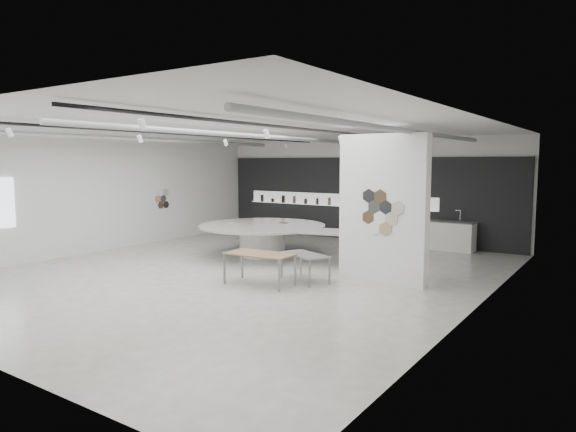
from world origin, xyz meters
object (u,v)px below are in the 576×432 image
Objects in this scene: sample_table_wood at (259,256)px; sample_table_stone at (305,256)px; kitchen_counter at (449,236)px; display_island at (264,236)px; partition_column at (383,209)px.

sample_table_wood is 1.16m from sample_table_stone.
kitchen_counter is at bearing 76.43° from sample_table_stone.
sample_table_stone is (2.84, -2.13, -0.03)m from display_island.
partition_column is 0.65× the size of display_island.
display_island is at bearing 165.35° from partition_column.
sample_table_stone is at bearing -149.06° from partition_column.
partition_column is 2.09× the size of kitchen_counter.
sample_table_wood is at bearing -127.23° from sample_table_stone.
display_island is 3.29× the size of sample_table_wood.
kitchen_counter is (4.41, 4.38, -0.17)m from display_island.
sample_table_stone is at bearing -47.85° from display_island.
display_island is 3.75× the size of sample_table_stone.
sample_table_stone is at bearing -102.34° from kitchen_counter.
sample_table_wood is (-2.32, -1.89, -1.09)m from partition_column.
display_island is (-4.45, 1.16, -1.15)m from partition_column.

